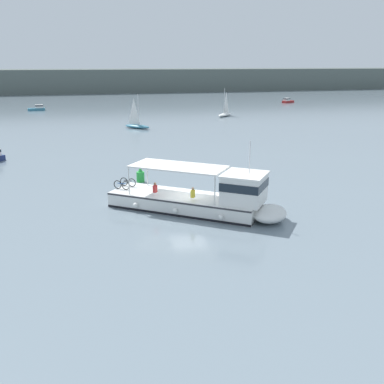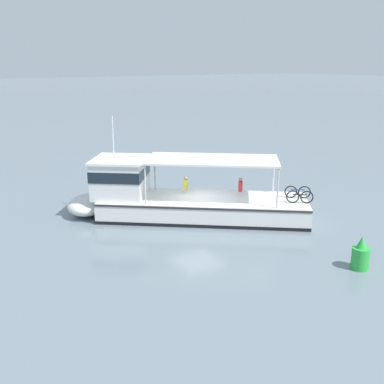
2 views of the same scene
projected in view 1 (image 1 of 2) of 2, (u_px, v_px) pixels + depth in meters
The scene contains 8 objects.
ground_plane at pixel (189, 210), 31.62m from camera, with size 400.00×400.00×0.00m, color slate.
distant_shoreline at pixel (94, 80), 157.96m from camera, with size 400.00×28.00×7.87m, color #515B56.
ferry_main at pixel (205, 199), 30.74m from camera, with size 11.94×10.22×5.32m.
sailboat_far_left at pixel (225, 113), 86.30m from camera, with size 4.35×4.42×5.40m.
motorboat_far_right at pixel (288, 101), 114.83m from camera, with size 3.80×2.79×1.26m.
motorboat_off_stern at pixel (37, 108), 96.27m from camera, with size 3.70×1.60×1.26m.
sailboat_outer_anchorage at pixel (137, 125), 70.49m from camera, with size 4.29×4.47×5.40m.
channel_buoy at pixel (140, 176), 38.87m from camera, with size 0.70×0.70×1.40m.
Camera 1 is at (-7.44, -29.02, 10.20)m, focal length 41.10 mm.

